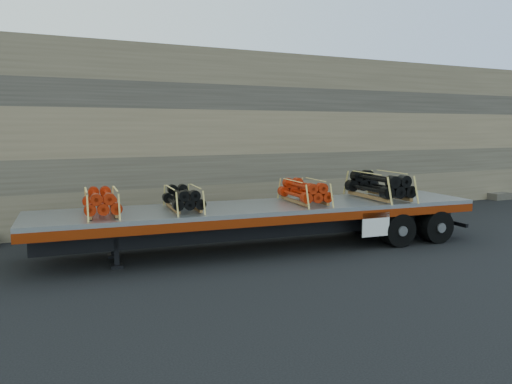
% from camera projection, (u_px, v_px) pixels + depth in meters
% --- Properties ---
extents(ground, '(120.00, 120.00, 0.00)m').
position_uv_depth(ground, '(261.00, 252.00, 15.64)').
color(ground, black).
rests_on(ground, ground).
extents(rock_wall, '(44.00, 3.00, 7.00)m').
position_uv_depth(rock_wall, '(191.00, 137.00, 20.97)').
color(rock_wall, '#7A6B54').
rests_on(rock_wall, ground).
extents(trailer, '(14.56, 4.24, 1.43)m').
position_uv_depth(trailer, '(264.00, 227.00, 16.01)').
color(trailer, '#A5A8AD').
rests_on(trailer, ground).
extents(bundle_front, '(1.18, 2.05, 0.69)m').
position_uv_depth(bundle_front, '(101.00, 202.00, 14.17)').
color(bundle_front, '#AB2209').
rests_on(bundle_front, trailer).
extents(bundle_midfront, '(1.13, 1.97, 0.67)m').
position_uv_depth(bundle_midfront, '(183.00, 199.00, 14.98)').
color(bundle_midfront, black).
rests_on(bundle_midfront, trailer).
extents(bundle_midrear, '(1.23, 2.14, 0.72)m').
position_uv_depth(bundle_midrear, '(304.00, 192.00, 16.36)').
color(bundle_midrear, '#AB2209').
rests_on(bundle_midrear, trailer).
extents(bundle_rear, '(1.50, 2.61, 0.88)m').
position_uv_depth(bundle_rear, '(379.00, 186.00, 17.34)').
color(bundle_rear, black).
rests_on(bundle_rear, trailer).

